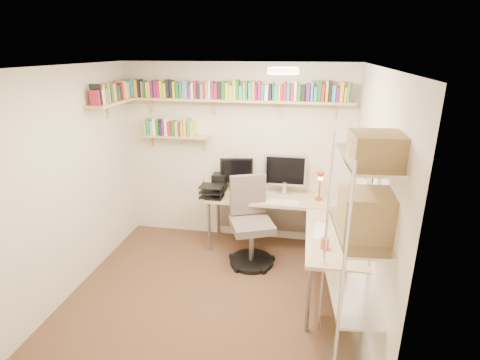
% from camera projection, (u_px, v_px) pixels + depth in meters
% --- Properties ---
extents(ground, '(3.20, 3.20, 0.00)m').
position_uv_depth(ground, '(212.00, 294.00, 4.28)').
color(ground, '#412B1C').
rests_on(ground, ground).
extents(room_shell, '(3.24, 3.04, 2.52)m').
position_uv_depth(room_shell, '(209.00, 165.00, 3.77)').
color(room_shell, beige).
rests_on(room_shell, ground).
extents(wall_shelves, '(3.12, 1.09, 0.80)m').
position_uv_depth(wall_shelves, '(202.00, 100.00, 4.89)').
color(wall_shelves, tan).
rests_on(wall_shelves, ground).
extents(corner_desk, '(2.03, 1.98, 1.32)m').
position_uv_depth(corner_desk, '(282.00, 205.00, 4.81)').
color(corner_desk, tan).
rests_on(corner_desk, ground).
extents(office_chair, '(0.66, 0.67, 1.14)m').
position_uv_depth(office_chair, '(251.00, 228.00, 4.81)').
color(office_chair, black).
rests_on(office_chair, ground).
extents(wire_rack, '(0.50, 0.91, 2.12)m').
position_uv_depth(wire_rack, '(366.00, 218.00, 2.78)').
color(wire_rack, silver).
rests_on(wire_rack, ground).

